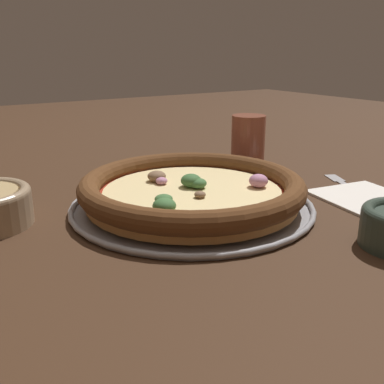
# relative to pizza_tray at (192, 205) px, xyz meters

# --- Properties ---
(ground_plane) EXTENTS (3.00, 3.00, 0.00)m
(ground_plane) POSITION_rel_pizza_tray_xyz_m (0.00, 0.00, -0.00)
(ground_plane) COLOR #3D2616
(pizza_tray) EXTENTS (0.37, 0.37, 0.01)m
(pizza_tray) POSITION_rel_pizza_tray_xyz_m (0.00, 0.00, 0.00)
(pizza_tray) COLOR #9E9EA3
(pizza_tray) RESTS_ON ground_plane
(pizza) EXTENTS (0.34, 0.34, 0.04)m
(pizza) POSITION_rel_pizza_tray_xyz_m (0.00, -0.00, 0.03)
(pizza) COLOR #BC7F42
(pizza) RESTS_ON pizza_tray
(drinking_cup) EXTENTS (0.07, 0.07, 0.11)m
(drinking_cup) POSITION_rel_pizza_tray_xyz_m (-0.14, 0.23, 0.05)
(drinking_cup) COLOR brown
(drinking_cup) RESTS_ON ground_plane
(napkin) EXTENTS (0.15, 0.15, 0.01)m
(napkin) POSITION_rel_pizza_tray_xyz_m (0.11, 0.26, -0.00)
(napkin) COLOR white
(napkin) RESTS_ON ground_plane
(fork) EXTENTS (0.17, 0.09, 0.00)m
(fork) POSITION_rel_pizza_tray_xyz_m (0.06, 0.29, -0.00)
(fork) COLOR #B7B7BC
(fork) RESTS_ON ground_plane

